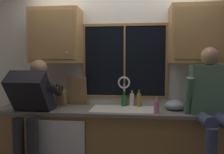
% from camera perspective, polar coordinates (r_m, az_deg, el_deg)
% --- Properties ---
extents(back_wall, '(5.45, 0.12, 2.55)m').
position_cam_1_polar(back_wall, '(3.26, 1.89, -0.44)').
color(back_wall, silver).
rests_on(back_wall, floor).
extents(window_glass, '(1.10, 0.02, 0.95)m').
position_cam_1_polar(window_glass, '(3.18, 3.13, 3.95)').
color(window_glass, black).
extents(window_frame_top, '(1.17, 0.02, 0.04)m').
position_cam_1_polar(window_frame_top, '(3.21, 3.16, 12.78)').
color(window_frame_top, olive).
extents(window_frame_bottom, '(1.17, 0.02, 0.04)m').
position_cam_1_polar(window_frame_bottom, '(3.21, 3.09, -4.88)').
color(window_frame_bottom, olive).
extents(window_frame_left, '(0.04, 0.02, 0.95)m').
position_cam_1_polar(window_frame_left, '(3.25, -6.93, 3.93)').
color(window_frame_left, olive).
extents(window_frame_right, '(0.03, 0.02, 0.95)m').
position_cam_1_polar(window_frame_right, '(3.19, 13.39, 3.85)').
color(window_frame_right, olive).
extents(window_mullion_center, '(0.02, 0.02, 0.95)m').
position_cam_1_polar(window_mullion_center, '(3.17, 3.12, 3.95)').
color(window_mullion_center, olive).
extents(lower_cabinet_run, '(3.05, 0.58, 0.88)m').
position_cam_1_polar(lower_cabinet_run, '(3.10, 1.31, -16.54)').
color(lower_cabinet_run, '#A07744').
rests_on(lower_cabinet_run, floor).
extents(countertop, '(3.11, 0.62, 0.04)m').
position_cam_1_polar(countertop, '(2.95, 1.29, -8.27)').
color(countertop, slate).
rests_on(countertop, lower_cabinet_run).
extents(dishwasher_front, '(0.60, 0.02, 0.74)m').
position_cam_1_polar(dishwasher_front, '(2.93, -12.77, -17.48)').
color(dishwasher_front, white).
extents(upper_cabinet_left, '(0.67, 0.36, 0.72)m').
position_cam_1_polar(upper_cabinet_left, '(3.23, -13.70, 9.81)').
color(upper_cabinet_left, '#B2844C').
extents(upper_cabinet_right, '(0.67, 0.36, 0.72)m').
position_cam_1_polar(upper_cabinet_right, '(3.12, 20.25, 9.89)').
color(upper_cabinet_right, '#B2844C').
extents(sink, '(0.80, 0.46, 0.21)m').
position_cam_1_polar(sink, '(2.97, 2.74, -9.72)').
color(sink, white).
rests_on(sink, lower_cabinet_run).
extents(faucet, '(0.18, 0.09, 0.40)m').
position_cam_1_polar(faucet, '(3.09, 3.12, -2.59)').
color(faucet, silver).
rests_on(faucet, countertop).
extents(person_standing, '(0.53, 0.70, 1.54)m').
position_cam_1_polar(person_standing, '(2.92, -19.37, -7.49)').
color(person_standing, '#262628').
rests_on(person_standing, floor).
extents(person_sitting_on_counter, '(0.54, 0.60, 1.26)m').
position_cam_1_polar(person_sitting_on_counter, '(2.76, 23.32, -5.13)').
color(person_sitting_on_counter, '#384260').
rests_on(person_sitting_on_counter, countertop).
extents(knife_block, '(0.12, 0.18, 0.32)m').
position_cam_1_polar(knife_block, '(3.22, -12.46, -5.01)').
color(knife_block, olive).
rests_on(knife_block, countertop).
extents(cutting_board, '(0.27, 0.10, 0.39)m').
position_cam_1_polar(cutting_board, '(3.23, -8.59, -3.44)').
color(cutting_board, '#997047').
rests_on(cutting_board, countertop).
extents(mixing_bowl, '(0.25, 0.25, 0.13)m').
position_cam_1_polar(mixing_bowl, '(2.99, 15.27, -6.74)').
color(mixing_bowl, '#8C99A8').
rests_on(mixing_bowl, countertop).
extents(soap_dispenser, '(0.06, 0.07, 0.20)m').
position_cam_1_polar(soap_dispenser, '(2.73, 10.90, -7.31)').
color(soap_dispenser, pink).
rests_on(soap_dispenser, countertop).
extents(bottle_green_glass, '(0.06, 0.06, 0.22)m').
position_cam_1_polar(bottle_green_glass, '(3.14, 4.95, -5.48)').
color(bottle_green_glass, silver).
rests_on(bottle_green_glass, countertop).
extents(bottle_tall_clear, '(0.06, 0.06, 0.23)m').
position_cam_1_polar(bottle_tall_clear, '(3.10, 6.68, -5.55)').
color(bottle_tall_clear, olive).
rests_on(bottle_tall_clear, countertop).
extents(bottle_amber_small, '(0.07, 0.07, 0.20)m').
position_cam_1_polar(bottle_amber_small, '(3.12, 2.97, -5.73)').
color(bottle_amber_small, '#1E592D').
rests_on(bottle_amber_small, countertop).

